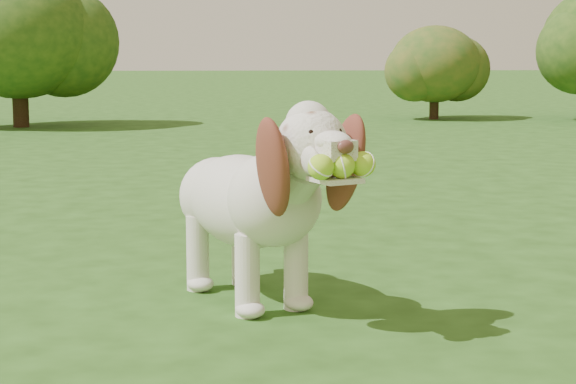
{
  "coord_description": "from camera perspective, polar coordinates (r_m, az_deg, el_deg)",
  "views": [
    {
      "loc": [
        0.11,
        -3.92,
        0.9
      ],
      "look_at": [
        0.33,
        -0.78,
        0.44
      ],
      "focal_mm": 60.0,
      "sensor_mm": 36.0,
      "label": 1
    }
  ],
  "objects": [
    {
      "name": "dog",
      "position": [
        3.39,
        -1.9,
        -0.19
      ],
      "size": [
        0.71,
        1.09,
        0.75
      ],
      "rotation": [
        0.0,
        0.0,
        0.44
      ],
      "color": "silver",
      "rests_on": "ground"
    },
    {
      "name": "shrub_b",
      "position": [
        11.85,
        -15.73,
        9.02
      ],
      "size": [
        1.8,
        1.8,
        1.87
      ],
      "color": "#382314",
      "rests_on": "ground"
    },
    {
      "name": "shrub_c",
      "position": [
        12.9,
        8.71,
        7.5
      ],
      "size": [
        1.19,
        1.19,
        1.23
      ],
      "color": "#382314",
      "rests_on": "ground"
    },
    {
      "name": "ground",
      "position": [
        4.03,
        -5.49,
        -4.6
      ],
      "size": [
        80.0,
        80.0,
        0.0
      ],
      "primitive_type": "plane",
      "color": "#224413",
      "rests_on": "ground"
    }
  ]
}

